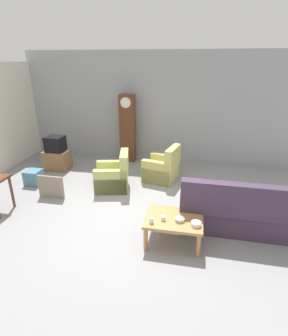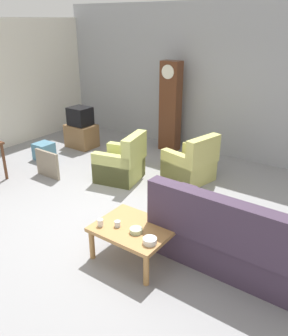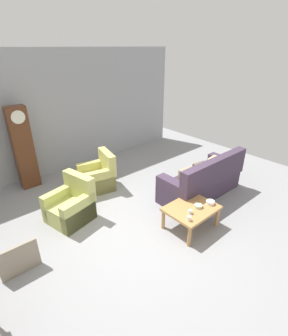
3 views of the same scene
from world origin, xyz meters
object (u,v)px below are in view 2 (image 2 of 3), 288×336
at_px(tv_crt, 80,116).
at_px(bowl_white_stacked, 150,241).
at_px(bowl_shallow_green, 136,230).
at_px(grandfather_clock, 170,107).
at_px(storage_box_blue, 44,151).
at_px(tv_stand_cabinet, 82,136).
at_px(framed_picture_leaning, 47,164).
at_px(cup_white_porcelain, 100,223).
at_px(armchair_olive_far, 191,165).
at_px(couch_floral, 236,242).
at_px(cup_blue_rimmed, 117,224).
at_px(armchair_olive_near, 122,165).
at_px(coffee_table_wood, 134,231).

relative_size(tv_crt, bowl_white_stacked, 2.91).
xyz_separation_m(tv_crt, bowl_shallow_green, (3.69, -2.74, -0.27)).
height_order(grandfather_clock, storage_box_blue, grandfather_clock).
bearing_deg(tv_stand_cabinet, bowl_white_stacked, -35.58).
relative_size(bowl_white_stacked, bowl_shallow_green, 1.04).
distance_m(framed_picture_leaning, bowl_white_stacked, 3.44).
distance_m(grandfather_clock, cup_white_porcelain, 4.23).
distance_m(armchair_olive_far, grandfather_clock, 1.89).
height_order(tv_stand_cabinet, tv_crt, tv_crt).
relative_size(couch_floral, cup_blue_rimmed, 27.81).
bearing_deg(armchair_olive_far, storage_box_blue, -163.92).
relative_size(armchair_olive_near, tv_crt, 1.96).
height_order(couch_floral, cup_blue_rimmed, couch_floral).
distance_m(armchair_olive_far, tv_stand_cabinet, 3.05).
xyz_separation_m(grandfather_clock, storage_box_blue, (-1.90, -2.14, -0.83)).
relative_size(armchair_olive_near, tv_stand_cabinet, 1.38).
bearing_deg(grandfather_clock, storage_box_blue, -131.57).
relative_size(framed_picture_leaning, bowl_white_stacked, 3.64).
xyz_separation_m(cup_white_porcelain, cup_blue_rimmed, (0.18, 0.12, -0.01)).
xyz_separation_m(armchair_olive_far, tv_stand_cabinet, (-3.05, 0.17, -0.04)).
relative_size(coffee_table_wood, grandfather_clock, 0.48).
distance_m(armchair_olive_far, cup_blue_rimmed, 2.63).
bearing_deg(armchair_olive_near, cup_blue_rimmed, -52.08).
relative_size(storage_box_blue, cup_white_porcelain, 4.07).
height_order(storage_box_blue, cup_blue_rimmed, cup_blue_rimmed).
bearing_deg(bowl_white_stacked, tv_stand_cabinet, 144.42).
distance_m(tv_stand_cabinet, cup_blue_rimmed, 4.41).
bearing_deg(coffee_table_wood, tv_stand_cabinet, 143.44).
bearing_deg(armchair_olive_near, storage_box_blue, -175.26).
distance_m(cup_white_porcelain, bowl_white_stacked, 0.72).
distance_m(grandfather_clock, bowl_shallow_green, 4.28).
xyz_separation_m(armchair_olive_far, cup_blue_rimmed, (0.37, -2.60, 0.19)).
relative_size(couch_floral, bowl_shallow_green, 13.33).
relative_size(tv_crt, cup_blue_rimmed, 6.33).
distance_m(framed_picture_leaning, storage_box_blue, 1.00).
relative_size(framed_picture_leaning, cup_blue_rimmed, 7.91).
height_order(tv_stand_cabinet, framed_picture_leaning, tv_stand_cabinet).
height_order(armchair_olive_far, tv_stand_cabinet, armchair_olive_far).
bearing_deg(tv_crt, cup_blue_rimmed, -39.00).
xyz_separation_m(armchair_olive_near, framed_picture_leaning, (-1.24, -0.74, -0.04)).
relative_size(coffee_table_wood, bowl_shallow_green, 6.07).
relative_size(couch_floral, armchair_olive_far, 2.25).
xyz_separation_m(cup_blue_rimmed, bowl_shallow_green, (0.27, 0.03, -0.01)).
bearing_deg(bowl_white_stacked, tv_crt, 144.42).
height_order(framed_picture_leaning, bowl_shallow_green, framed_picture_leaning).
bearing_deg(tv_crt, armchair_olive_far, -3.17).
height_order(cup_blue_rimmed, bowl_shallow_green, cup_blue_rimmed).
bearing_deg(bowl_shallow_green, bowl_white_stacked, -17.87).
xyz_separation_m(grandfather_clock, bowl_white_stacked, (2.14, -3.89, -0.53)).
xyz_separation_m(coffee_table_wood, cup_white_porcelain, (-0.35, -0.22, 0.11)).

